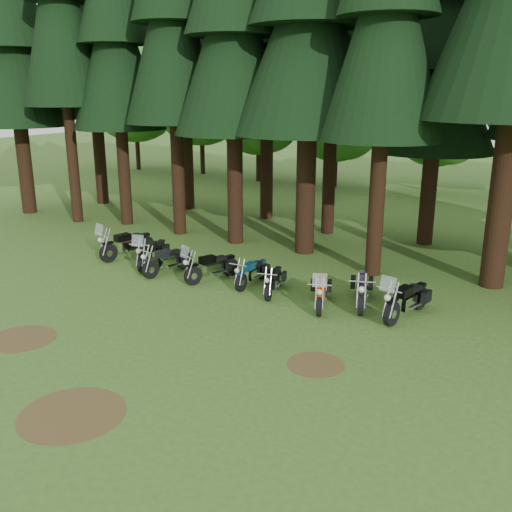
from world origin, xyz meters
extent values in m
plane|color=#365D21|center=(0.00, 0.00, 0.00)|extent=(120.00, 120.00, 0.00)
cylinder|color=black|center=(-16.20, 9.28, 2.76)|extent=(0.73, 0.73, 5.51)
cone|color=black|center=(-16.20, 9.28, 8.04)|extent=(5.49, 5.49, 6.89)
cylinder|color=black|center=(-12.29, 8.98, 3.39)|extent=(0.52, 0.52, 6.77)
cone|color=black|center=(-12.29, 8.98, 9.88)|extent=(3.92, 3.92, 8.47)
cylinder|color=black|center=(-9.78, 9.82, 2.76)|extent=(0.58, 0.58, 5.53)
cone|color=black|center=(-9.78, 9.82, 8.06)|extent=(4.32, 4.32, 6.91)
cylinder|color=black|center=(-6.29, 9.51, 2.99)|extent=(0.58, 0.58, 5.99)
cone|color=black|center=(-6.29, 9.51, 8.73)|extent=(4.32, 4.32, 7.49)
cylinder|color=black|center=(-3.21, 9.40, 2.78)|extent=(0.66, 0.66, 5.57)
cone|color=black|center=(-3.21, 9.40, 8.12)|extent=(4.95, 4.95, 6.96)
cylinder|color=black|center=(0.07, 9.44, 2.85)|extent=(0.77, 0.77, 5.70)
cone|color=black|center=(0.07, 9.44, 8.31)|extent=(5.81, 5.81, 7.12)
cylinder|color=black|center=(3.43, 8.02, 2.85)|extent=(0.55, 0.55, 5.71)
cone|color=black|center=(3.43, 8.02, 8.32)|extent=(4.15, 4.15, 7.14)
cylinder|color=black|center=(7.37, 8.76, 3.31)|extent=(0.80, 0.80, 6.62)
cylinder|color=black|center=(-14.68, 13.25, 2.93)|extent=(0.67, 0.67, 5.87)
cone|color=black|center=(-14.68, 13.25, 8.55)|extent=(5.00, 5.00, 7.33)
cylinder|color=black|center=(-9.26, 14.35, 2.76)|extent=(0.60, 0.60, 5.53)
cone|color=black|center=(-9.26, 14.35, 8.06)|extent=(4.52, 4.52, 6.91)
cylinder|color=black|center=(-4.38, 14.40, 2.78)|extent=(0.65, 0.65, 5.55)
cone|color=black|center=(-4.38, 14.40, 8.10)|extent=(4.85, 4.85, 6.94)
cylinder|color=black|center=(-0.37, 12.94, 2.76)|extent=(0.58, 0.58, 5.52)
cone|color=black|center=(-0.37, 12.94, 8.05)|extent=(4.35, 4.35, 6.90)
cylinder|color=black|center=(4.04, 13.25, 2.35)|extent=(0.66, 0.66, 4.70)
cone|color=black|center=(4.04, 13.25, 6.85)|extent=(4.94, 4.94, 5.87)
cone|color=black|center=(4.04, 13.25, 9.62)|extent=(3.95, 3.95, 4.96)
cylinder|color=black|center=(-22.46, 25.50, 1.67)|extent=(0.36, 0.36, 3.33)
sphere|color=#27641D|center=(-22.46, 25.50, 6.11)|extent=(7.78, 7.78, 7.78)
sphere|color=#27641D|center=(-21.12, 24.61, 5.33)|extent=(5.55, 5.55, 5.55)
cylinder|color=black|center=(-16.34, 26.00, 1.65)|extent=(0.36, 0.36, 3.29)
sphere|color=#27641D|center=(-16.34, 26.00, 6.04)|extent=(7.69, 7.69, 7.69)
sphere|color=#27641D|center=(-15.02, 25.12, 5.27)|extent=(5.49, 5.49, 5.49)
cylinder|color=black|center=(-10.73, 24.98, 1.40)|extent=(0.36, 0.36, 2.80)
sphere|color=#27641D|center=(-10.73, 24.98, 5.13)|extent=(6.53, 6.53, 6.53)
sphere|color=#27641D|center=(-9.61, 24.23, 4.48)|extent=(4.67, 4.67, 4.67)
cylinder|color=black|center=(-4.99, 25.31, 1.27)|extent=(0.36, 0.36, 2.55)
sphere|color=#27641D|center=(-4.99, 25.31, 4.67)|extent=(5.95, 5.95, 5.95)
sphere|color=#27641D|center=(-3.97, 24.63, 4.08)|extent=(4.25, 4.25, 4.25)
cylinder|color=black|center=(1.32, 26.50, 1.23)|extent=(0.36, 0.36, 2.47)
sphere|color=#27641D|center=(1.32, 26.50, 4.53)|extent=(5.76, 5.76, 5.76)
sphere|color=#27641D|center=(2.30, 25.84, 3.95)|extent=(4.12, 4.12, 4.12)
cylinder|color=#4C3D1E|center=(-3.00, -2.00, 0.01)|extent=(1.80, 1.80, 0.01)
cylinder|color=#4C3D1E|center=(4.50, 0.50, 0.01)|extent=(1.40, 1.40, 0.01)
cylinder|color=#4C3D1E|center=(1.00, -4.00, 0.01)|extent=(2.20, 2.20, 0.01)
cylinder|color=black|center=(-5.93, 4.45, 0.37)|extent=(0.34, 0.75, 0.73)
cylinder|color=black|center=(-5.48, 6.10, 0.37)|extent=(0.34, 0.75, 0.73)
cube|color=silver|center=(-5.69, 5.33, 0.47)|extent=(0.50, 0.83, 0.38)
cube|color=black|center=(-5.76, 5.08, 0.86)|extent=(0.48, 0.68, 0.27)
cube|color=black|center=(-5.62, 5.57, 0.82)|extent=(0.48, 0.68, 0.13)
cube|color=silver|center=(-6.02, 4.12, 1.35)|extent=(0.49, 0.26, 0.44)
cylinder|color=black|center=(-3.92, 4.09, 0.35)|extent=(0.32, 0.71, 0.69)
cylinder|color=black|center=(-4.33, 5.67, 0.35)|extent=(0.32, 0.71, 0.69)
cube|color=silver|center=(-4.14, 4.93, 0.44)|extent=(0.47, 0.79, 0.36)
cube|color=black|center=(-4.08, 4.69, 0.82)|extent=(0.45, 0.64, 0.25)
cube|color=black|center=(-4.20, 5.16, 0.78)|extent=(0.45, 0.64, 0.13)
cube|color=silver|center=(-3.84, 3.78, 1.28)|extent=(0.46, 0.24, 0.42)
cylinder|color=black|center=(-3.25, 3.69, 0.33)|extent=(0.29, 0.68, 0.66)
cylinder|color=black|center=(-2.89, 5.20, 0.33)|extent=(0.29, 0.68, 0.66)
cube|color=silver|center=(-3.05, 4.50, 0.42)|extent=(0.43, 0.75, 0.34)
cube|color=black|center=(-3.11, 4.27, 0.78)|extent=(0.42, 0.61, 0.24)
cube|color=black|center=(-3.00, 4.72, 0.74)|extent=(0.42, 0.61, 0.12)
cylinder|color=black|center=(-1.53, 3.86, 0.33)|extent=(0.38, 0.67, 0.66)
cylinder|color=black|center=(-0.95, 5.31, 0.33)|extent=(0.38, 0.67, 0.66)
cube|color=silver|center=(-1.22, 4.63, 0.42)|extent=(0.52, 0.76, 0.34)
cube|color=black|center=(-1.31, 4.42, 0.78)|extent=(0.49, 0.63, 0.24)
cube|color=black|center=(-1.13, 4.85, 0.74)|extent=(0.49, 0.63, 0.12)
cube|color=silver|center=(-1.64, 3.58, 1.23)|extent=(0.44, 0.28, 0.40)
cylinder|color=black|center=(0.22, 4.13, 0.30)|extent=(0.13, 0.61, 0.61)
cylinder|color=black|center=(0.23, 5.55, 0.30)|extent=(0.13, 0.61, 0.61)
cube|color=silver|center=(0.23, 4.89, 0.39)|extent=(0.26, 0.65, 0.31)
cube|color=navy|center=(0.23, 4.67, 0.72)|extent=(0.28, 0.51, 0.22)
cube|color=black|center=(0.23, 5.10, 0.68)|extent=(0.28, 0.51, 0.11)
cylinder|color=black|center=(1.42, 3.79, 0.30)|extent=(0.27, 0.60, 0.59)
cylinder|color=black|center=(1.07, 5.13, 0.30)|extent=(0.27, 0.60, 0.59)
cube|color=silver|center=(1.24, 4.50, 0.38)|extent=(0.40, 0.67, 0.30)
cube|color=black|center=(1.29, 4.30, 0.70)|extent=(0.38, 0.54, 0.22)
cube|color=black|center=(1.18, 4.70, 0.66)|extent=(0.38, 0.54, 0.11)
cylinder|color=black|center=(3.32, 3.41, 0.33)|extent=(0.36, 0.66, 0.65)
cylinder|color=black|center=(2.78, 4.85, 0.33)|extent=(0.36, 0.66, 0.65)
cube|color=silver|center=(3.03, 4.18, 0.42)|extent=(0.51, 0.75, 0.34)
cube|color=red|center=(3.11, 3.97, 0.77)|extent=(0.47, 0.61, 0.24)
cube|color=black|center=(2.95, 4.39, 0.73)|extent=(0.47, 0.61, 0.12)
cube|color=silver|center=(3.43, 3.14, 1.21)|extent=(0.43, 0.26, 0.39)
cylinder|color=black|center=(4.37, 4.06, 0.35)|extent=(0.36, 0.72, 0.71)
cylinder|color=black|center=(3.85, 5.64, 0.35)|extent=(0.36, 0.72, 0.71)
cube|color=silver|center=(4.09, 4.90, 0.45)|extent=(0.52, 0.81, 0.36)
cube|color=black|center=(4.17, 4.66, 0.84)|extent=(0.49, 0.66, 0.26)
cube|color=black|center=(4.02, 5.13, 0.79)|extent=(0.49, 0.66, 0.13)
cylinder|color=black|center=(5.39, 3.76, 0.36)|extent=(0.31, 0.73, 0.72)
cylinder|color=black|center=(5.77, 5.39, 0.36)|extent=(0.31, 0.73, 0.72)
cube|color=silver|center=(5.59, 4.63, 0.46)|extent=(0.47, 0.81, 0.37)
cube|color=black|center=(5.53, 4.38, 0.85)|extent=(0.45, 0.66, 0.26)
cube|color=black|center=(5.65, 4.87, 0.80)|extent=(0.45, 0.66, 0.13)
cube|color=silver|center=(5.31, 3.44, 1.32)|extent=(0.48, 0.24, 0.43)
camera|label=1|loc=(9.38, -11.16, 6.46)|focal=40.00mm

